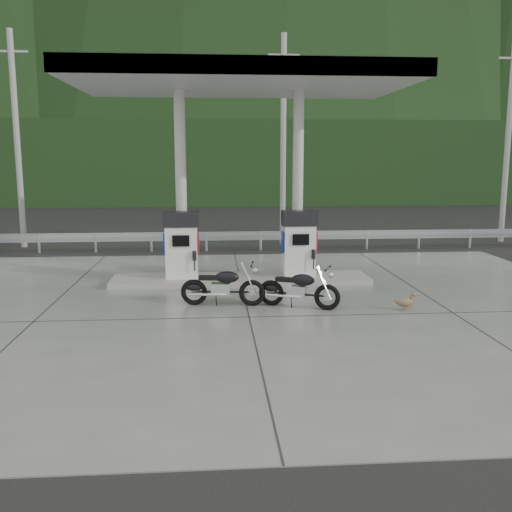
{
  "coord_description": "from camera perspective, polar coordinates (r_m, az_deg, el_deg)",
  "views": [
    {
      "loc": [
        -0.75,
        -12.77,
        3.39
      ],
      "look_at": [
        0.3,
        1.0,
        1.0
      ],
      "focal_mm": 40.0,
      "sensor_mm": 36.0,
      "label": 1
    }
  ],
  "objects": [
    {
      "name": "gas_pump_right",
      "position": [
        15.63,
        4.34,
        1.25
      ],
      "size": [
        0.95,
        0.55,
        1.8
      ],
      "primitive_type": null,
      "color": "white",
      "rests_on": "pump_island"
    },
    {
      "name": "utility_pole_a",
      "position": [
        23.43,
        -22.78,
        10.55
      ],
      "size": [
        0.22,
        0.22,
        8.0
      ],
      "primitive_type": "cylinder",
      "color": "gray",
      "rests_on": "ground"
    },
    {
      "name": "forested_hills",
      "position": [
        72.86,
        -3.78,
        7.12
      ],
      "size": [
        100.0,
        40.0,
        140.0
      ],
      "primitive_type": null,
      "color": "black",
      "rests_on": "ground"
    },
    {
      "name": "ground",
      "position": [
        13.24,
        -0.97,
        -5.02
      ],
      "size": [
        160.0,
        160.0,
        0.0
      ],
      "primitive_type": "plane",
      "color": "black",
      "rests_on": "ground"
    },
    {
      "name": "guardrail",
      "position": [
        20.96,
        -2.27,
        2.46
      ],
      "size": [
        26.0,
        0.16,
        1.42
      ],
      "primitive_type": null,
      "color": "#AAACB2",
      "rests_on": "ground"
    },
    {
      "name": "tree_band",
      "position": [
        42.78,
        -3.39,
        9.27
      ],
      "size": [
        80.0,
        6.0,
        6.0
      ],
      "primitive_type": "cube",
      "color": "black",
      "rests_on": "ground"
    },
    {
      "name": "canopy_roof",
      "position": [
        15.42,
        -1.61,
        17.19
      ],
      "size": [
        8.5,
        5.0,
        0.4
      ],
      "primitive_type": "cube",
      "color": "silver",
      "rests_on": "canopy_column_left"
    },
    {
      "name": "pump_island",
      "position": [
        15.64,
        -1.51,
        -2.35
      ],
      "size": [
        7.0,
        1.4,
        0.15
      ],
      "primitive_type": "cube",
      "color": "#A19E96",
      "rests_on": "forecourt_apron"
    },
    {
      "name": "forecourt_apron",
      "position": [
        13.23,
        -0.97,
        -4.98
      ],
      "size": [
        18.0,
        14.0,
        0.02
      ],
      "primitive_type": "cube",
      "color": "slate",
      "rests_on": "ground"
    },
    {
      "name": "canopy_column_right",
      "position": [
        15.86,
        4.2,
        7.19
      ],
      "size": [
        0.3,
        0.3,
        5.0
      ],
      "primitive_type": "cylinder",
      "color": "silver",
      "rests_on": "pump_island"
    },
    {
      "name": "road",
      "position": [
        24.52,
        -2.56,
        1.86
      ],
      "size": [
        60.0,
        7.0,
        0.01
      ],
      "primitive_type": "cube",
      "color": "black",
      "rests_on": "ground"
    },
    {
      "name": "gas_pump_left",
      "position": [
        15.47,
        -7.46,
        1.11
      ],
      "size": [
        0.95,
        0.55,
        1.8
      ],
      "primitive_type": null,
      "color": "white",
      "rests_on": "pump_island"
    },
    {
      "name": "motorcycle_right",
      "position": [
        12.98,
        4.31,
        -3.34
      ],
      "size": [
        1.86,
        1.21,
        0.84
      ],
      "primitive_type": null,
      "rotation": [
        0.0,
        0.0,
        -0.4
      ],
      "color": "black",
      "rests_on": "forecourt_apron"
    },
    {
      "name": "duck",
      "position": [
        13.2,
        14.68,
        -4.53
      ],
      "size": [
        0.48,
        0.14,
        0.34
      ],
      "primitive_type": null,
      "rotation": [
        0.0,
        0.0,
        -0.01
      ],
      "color": "brown",
      "rests_on": "forecourt_apron"
    },
    {
      "name": "motorcycle_left",
      "position": [
        13.15,
        -3.33,
        -3.1
      ],
      "size": [
        1.89,
        0.8,
        0.87
      ],
      "primitive_type": null,
      "rotation": [
        0.0,
        0.0,
        -0.13
      ],
      "color": "black",
      "rests_on": "forecourt_apron"
    },
    {
      "name": "utility_pole_c",
      "position": [
        25.19,
        23.87,
        10.38
      ],
      "size": [
        0.22,
        0.22,
        8.0
      ],
      "primitive_type": "cylinder",
      "color": "gray",
      "rests_on": "ground"
    },
    {
      "name": "canopy_column_left",
      "position": [
        15.71,
        -7.51,
        7.11
      ],
      "size": [
        0.3,
        0.3,
        5.0
      ],
      "primitive_type": "cylinder",
      "color": "silver",
      "rests_on": "pump_island"
    },
    {
      "name": "utility_pole_b",
      "position": [
        22.45,
        2.74,
        11.36
      ],
      "size": [
        0.22,
        0.22,
        8.0
      ],
      "primitive_type": "cylinder",
      "color": "gray",
      "rests_on": "ground"
    }
  ]
}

